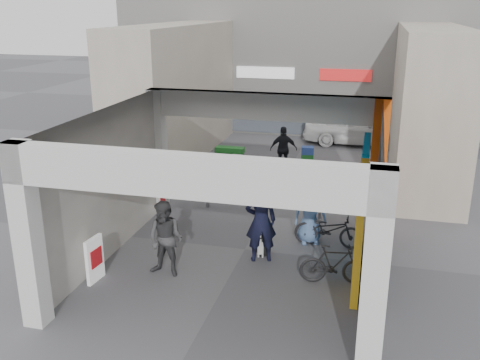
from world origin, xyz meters
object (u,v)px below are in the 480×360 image
(produce_stand, at_px, (229,162))
(man_with_dog, at_px, (261,221))
(man_elderly, at_px, (310,212))
(cafe_set, at_px, (239,175))
(border_collie, at_px, (262,246))
(man_crates, at_px, (284,149))
(man_back_turned, at_px, (166,239))
(bicycle_rear, at_px, (335,264))
(bicycle_front, at_px, (329,229))
(white_van, at_px, (356,127))

(produce_stand, distance_m, man_with_dog, 7.18)
(produce_stand, height_order, man_elderly, man_elderly)
(produce_stand, height_order, man_with_dog, man_with_dog)
(cafe_set, height_order, man_with_dog, man_with_dog)
(border_collie, relative_size, man_crates, 0.37)
(man_with_dog, relative_size, man_back_turned, 1.15)
(man_with_dog, bearing_deg, man_elderly, -146.73)
(man_elderly, bearing_deg, produce_stand, 104.35)
(cafe_set, bearing_deg, bicycle_rear, -58.87)
(produce_stand, height_order, bicycle_rear, bicycle_rear)
(man_elderly, relative_size, bicycle_front, 0.97)
(man_crates, bearing_deg, man_back_turned, 71.21)
(cafe_set, height_order, white_van, white_van)
(man_elderly, bearing_deg, man_back_turned, -158.00)
(bicycle_rear, bearing_deg, man_elderly, 11.92)
(man_crates, distance_m, bicycle_front, 6.28)
(man_elderly, relative_size, man_crates, 1.01)
(bicycle_front, bearing_deg, border_collie, 123.24)
(man_back_turned, bearing_deg, bicycle_rear, 14.84)
(border_collie, xyz_separation_m, man_crates, (-0.66, 6.80, 0.57))
(man_crates, bearing_deg, bicycle_front, 99.19)
(man_back_turned, relative_size, bicycle_front, 1.01)
(bicycle_front, distance_m, bicycle_rear, 1.85)
(produce_stand, distance_m, bicycle_front, 6.84)
(bicycle_rear, bearing_deg, cafe_set, 21.45)
(produce_stand, bearing_deg, white_van, 38.25)
(cafe_set, distance_m, produce_stand, 1.55)
(cafe_set, relative_size, man_crates, 0.88)
(man_with_dog, bearing_deg, border_collie, -103.12)
(bicycle_rear, height_order, white_van, white_van)
(man_elderly, bearing_deg, bicycle_rear, -87.57)
(border_collie, xyz_separation_m, bicycle_front, (1.48, 0.91, 0.20))
(white_van, bearing_deg, man_elderly, 174.56)
(cafe_set, distance_m, bicycle_rear, 6.99)
(cafe_set, height_order, man_back_turned, man_back_turned)
(border_collie, height_order, man_elderly, man_elderly)
(man_with_dog, relative_size, bicycle_rear, 1.33)
(produce_stand, bearing_deg, man_crates, -0.05)
(bicycle_rear, bearing_deg, man_back_turned, 88.52)
(cafe_set, relative_size, man_elderly, 0.87)
(cafe_set, bearing_deg, border_collie, -70.04)
(man_crates, xyz_separation_m, white_van, (2.31, 4.57, -0.07))
(man_back_turned, height_order, man_crates, man_back_turned)
(man_with_dog, distance_m, bicycle_front, 1.93)
(man_crates, bearing_deg, white_van, -127.53)
(bicycle_rear, distance_m, white_van, 12.30)
(bicycle_rear, xyz_separation_m, white_van, (-0.13, 12.29, 0.30))
(produce_stand, distance_m, man_back_turned, 7.91)
(cafe_set, height_order, bicycle_front, bicycle_front)
(white_van, bearing_deg, bicycle_front, 177.22)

